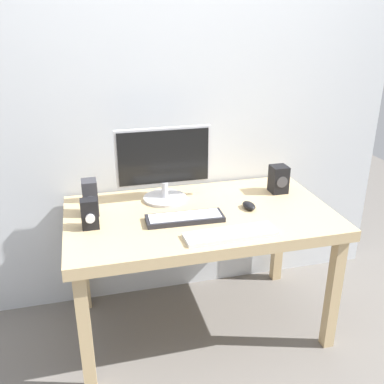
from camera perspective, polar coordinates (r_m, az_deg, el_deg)
ground_plane at (r=2.68m, az=0.94°, el=-16.78°), size 6.00×6.00×0.00m
wall_back at (r=2.50m, az=-1.60°, el=18.02°), size 2.63×0.04×3.00m
desk at (r=2.32m, az=1.04°, el=-4.33°), size 1.39×0.79×0.72m
monitor at (r=2.38m, az=-3.70°, el=3.68°), size 0.52×0.24×0.41m
keyboard_primary at (r=2.20m, az=-0.94°, el=-3.42°), size 0.40×0.14×0.03m
keyboard_secondary at (r=2.06m, az=5.02°, el=-5.44°), size 0.44×0.14×0.02m
mouse at (r=2.35m, az=7.43°, el=-1.76°), size 0.07×0.11×0.04m
speaker_right at (r=2.57m, az=11.22°, el=1.66°), size 0.09×0.10×0.16m
speaker_left at (r=2.29m, az=-13.12°, el=-0.69°), size 0.08×0.09×0.19m
audio_controller at (r=2.16m, az=-13.18°, el=-2.80°), size 0.08×0.08×0.15m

